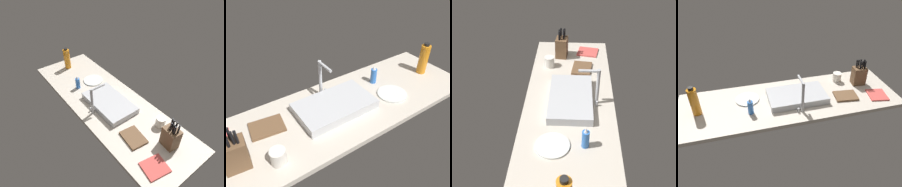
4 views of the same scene
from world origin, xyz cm
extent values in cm
cube|color=beige|center=(0.00, 0.00, 1.75)|extent=(194.19, 63.84, 3.50)
cube|color=#B7BABF|center=(-5.70, 0.94, 6.46)|extent=(51.03, 30.31, 5.93)
cylinder|color=#B7BABF|center=(-5.17, 19.34, 17.33)|extent=(2.40, 2.40, 27.66)
cylinder|color=#B7BABF|center=(-5.17, 12.54, 30.16)|extent=(2.00, 13.59, 2.00)
cylinder|color=#B7BABF|center=(-1.67, 19.34, 5.50)|extent=(1.60, 1.60, 4.00)
cube|color=brown|center=(-70.80, -8.65, 12.16)|extent=(13.37, 11.01, 17.32)
cylinder|color=black|center=(-74.76, -9.46, 24.66)|extent=(1.55, 1.55, 7.68)
cylinder|color=black|center=(-74.01, -6.27, 24.66)|extent=(1.55, 1.55, 7.68)
cylinder|color=black|center=(-71.67, -10.66, 24.66)|extent=(1.55, 1.55, 7.68)
cylinder|color=black|center=(-71.98, -7.05, 24.66)|extent=(1.55, 1.55, 7.68)
cylinder|color=black|center=(-69.16, -10.25, 24.66)|extent=(1.55, 1.55, 7.68)
cylinder|color=black|center=(-69.90, -6.78, 24.66)|extent=(1.55, 1.55, 7.68)
cylinder|color=black|center=(-67.61, -10.66, 24.66)|extent=(1.55, 1.55, 7.68)
cube|color=brown|center=(-49.33, 9.18, 4.40)|extent=(21.95, 17.75, 1.80)
cylinder|color=blue|center=(36.33, 10.70, 9.28)|extent=(4.63, 4.63, 11.56)
cone|color=silver|center=(36.33, 10.70, 16.46)|extent=(2.55, 2.55, 2.80)
cylinder|color=orange|center=(78.85, -0.29, 15.26)|extent=(7.33, 7.33, 23.52)
cylinder|color=black|center=(78.85, -0.29, 28.12)|extent=(4.03, 4.03, 2.20)
cylinder|color=silver|center=(37.30, -8.91, 4.10)|extent=(21.11, 21.11, 1.20)
cube|color=#CC4C47|center=(-78.12, 14.72, 4.10)|extent=(19.01, 20.36, 1.20)
cylinder|color=silver|center=(-52.85, -18.20, 7.96)|extent=(8.37, 8.37, 8.91)
camera|label=1|loc=(-122.40, 86.89, 136.38)|focal=32.77mm
camera|label=2|loc=(-69.92, -96.90, 104.01)|focal=37.09mm
camera|label=3|loc=(154.30, 3.29, 131.81)|focal=45.99mm
camera|label=4|loc=(42.11, 157.80, 122.95)|focal=36.27mm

